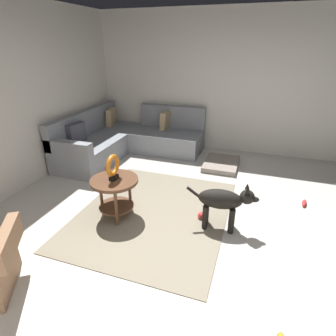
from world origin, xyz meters
TOP-DOWN VIEW (x-y plane):
  - ground_plane at (0.00, 0.00)m, footprint 6.00×6.00m
  - wall_right at (2.94, 0.00)m, footprint 0.12×6.00m
  - area_rug at (0.15, 0.70)m, footprint 2.30×1.90m
  - sectional_couch at (1.99, 2.01)m, footprint 2.20×2.25m
  - side_table at (-0.06, 1.14)m, footprint 0.60×0.60m
  - torus_sculpture at (-0.06, 1.14)m, footprint 0.28×0.08m
  - dog_bed_mat at (1.98, 0.08)m, footprint 0.80×0.60m
  - dog at (0.12, -0.21)m, footprint 0.26×0.85m
  - dog_toy_ball at (0.23, 0.07)m, footprint 0.09×0.09m
  - dog_toy_bone at (1.02, -1.24)m, footprint 0.19×0.09m

SIDE VIEW (x-z plane):
  - ground_plane at x=0.00m, z-range -0.10..0.00m
  - area_rug at x=0.15m, z-range 0.00..0.01m
  - dog_toy_bone at x=1.02m, z-range 0.00..0.06m
  - dog_bed_mat at x=1.98m, z-range 0.00..0.09m
  - dog_toy_ball at x=0.23m, z-range 0.00..0.09m
  - sectional_couch at x=1.99m, z-range -0.15..0.73m
  - dog at x=0.12m, z-range 0.06..0.69m
  - side_table at x=-0.06m, z-range 0.15..0.69m
  - torus_sculpture at x=-0.06m, z-range 0.55..0.87m
  - wall_right at x=2.94m, z-range 0.00..2.70m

